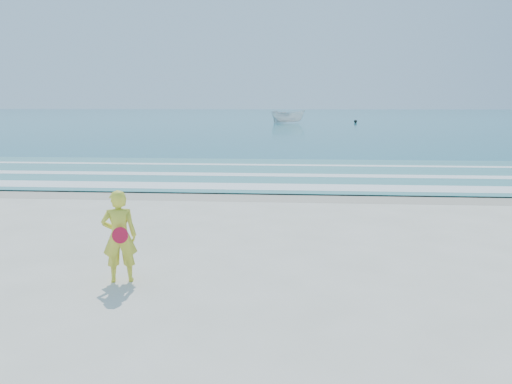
{
  "coord_description": "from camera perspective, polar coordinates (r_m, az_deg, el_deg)",
  "views": [
    {
      "loc": [
        1.39,
        -7.06,
        3.01
      ],
      "look_at": [
        0.56,
        4.0,
        1.0
      ],
      "focal_mm": 35.0,
      "sensor_mm": 36.0,
      "label": 1
    }
  ],
  "objects": [
    {
      "name": "ground",
      "position": [
        7.8,
        -6.46,
        -12.5
      ],
      "size": [
        400.0,
        400.0,
        0.0
      ],
      "primitive_type": "plane",
      "color": "silver",
      "rests_on": "ground"
    },
    {
      "name": "wet_sand",
      "position": [
        16.39,
        -0.62,
        -0.3
      ],
      "size": [
        400.0,
        2.4,
        0.0
      ],
      "primitive_type": "cube",
      "color": "#B2A893",
      "rests_on": "ground"
    },
    {
      "name": "ocean",
      "position": [
        112.1,
        3.66,
        8.72
      ],
      "size": [
        400.0,
        190.0,
        0.04
      ],
      "primitive_type": "cube",
      "color": "#19727F",
      "rests_on": "ground"
    },
    {
      "name": "shallow",
      "position": [
        21.31,
        0.54,
        2.27
      ],
      "size": [
        400.0,
        10.0,
        0.01
      ],
      "primitive_type": "cube",
      "color": "#59B7AD",
      "rests_on": "ocean"
    },
    {
      "name": "foam_near",
      "position": [
        17.66,
        -0.26,
        0.63
      ],
      "size": [
        400.0,
        1.4,
        0.01
      ],
      "primitive_type": "cube",
      "color": "white",
      "rests_on": "shallow"
    },
    {
      "name": "foam_mid",
      "position": [
        20.52,
        0.39,
        1.98
      ],
      "size": [
        400.0,
        0.9,
        0.01
      ],
      "primitive_type": "cube",
      "color": "white",
      "rests_on": "shallow"
    },
    {
      "name": "foam_far",
      "position": [
        23.78,
        0.94,
        3.13
      ],
      "size": [
        400.0,
        0.6,
        0.01
      ],
      "primitive_type": "cube",
      "color": "white",
      "rests_on": "shallow"
    },
    {
      "name": "boat",
      "position": [
        71.61,
        3.69,
        8.62
      ],
      "size": [
        5.16,
        2.86,
        1.88
      ],
      "primitive_type": "imported",
      "rotation": [
        0.0,
        0.0,
        1.35
      ],
      "color": "silver",
      "rests_on": "ocean"
    },
    {
      "name": "buoy",
      "position": [
        73.16,
        11.3,
        7.92
      ],
      "size": [
        0.45,
        0.45,
        0.45
      ],
      "primitive_type": "sphere",
      "color": "black",
      "rests_on": "ocean"
    },
    {
      "name": "woman",
      "position": [
        8.69,
        -15.35,
        -4.9
      ],
      "size": [
        0.65,
        0.51,
        1.58
      ],
      "color": "yellow",
      "rests_on": "ground"
    }
  ]
}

